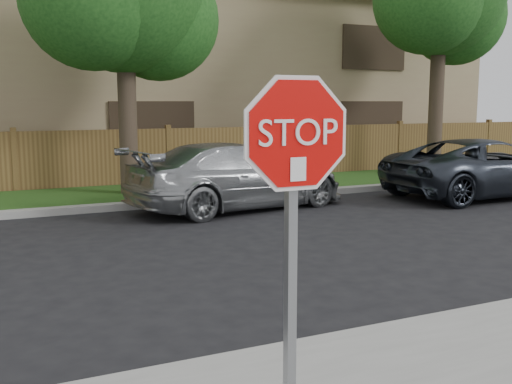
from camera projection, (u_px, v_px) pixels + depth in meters
name	position (u px, v px, depth m)	size (l,w,h in m)	color
far_curb	(27.00, 213.00, 12.27)	(70.00, 0.30, 0.15)	gray
grass_strip	(21.00, 202.00, 13.75)	(70.00, 3.00, 0.12)	#1E4714
fence	(15.00, 163.00, 15.07)	(70.00, 0.12, 1.60)	brown
apartment_building	(0.00, 65.00, 19.68)	(35.20, 9.20, 7.20)	tan
stop_sign	(295.00, 184.00, 3.78)	(1.01, 0.13, 2.55)	gray
sedan_right	(238.00, 176.00, 13.14)	(2.04, 5.02, 1.46)	#A0A3A6
sedan_far_right	(485.00, 168.00, 14.82)	(2.38, 5.17, 1.44)	#313742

